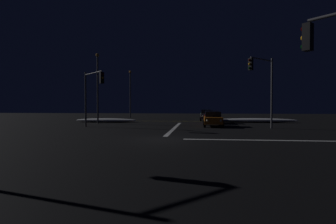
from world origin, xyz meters
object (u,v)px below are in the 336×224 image
at_px(sedan_red, 212,117).
at_px(traffic_signal_ne, 264,80).
at_px(sedan_gray, 207,115).
at_px(sedan_green, 206,114).
at_px(traffic_signal_nw, 92,88).
at_px(streetlamp_left_near, 98,83).
at_px(streetlamp_left_far, 130,91).
at_px(sedan_orange, 213,119).

relative_size(sedan_red, traffic_signal_ne, 0.64).
distance_m(sedan_gray, sedan_green, 6.65).
xyz_separation_m(traffic_signal_nw, streetlamp_left_near, (-1.95, 6.45, 1.08)).
bearing_deg(sedan_green, streetlamp_left_far, 174.03).
bearing_deg(sedan_green, sedan_gray, -90.69).
height_order(sedan_red, streetlamp_left_near, streetlamp_left_near).
relative_size(sedan_orange, sedan_red, 1.00).
distance_m(sedan_orange, sedan_red, 5.22).
xyz_separation_m(sedan_orange, streetlamp_left_near, (-13.90, 3.28, 4.22)).
bearing_deg(traffic_signal_nw, streetlamp_left_near, 106.80).
relative_size(traffic_signal_ne, streetlamp_left_near, 0.78).
bearing_deg(streetlamp_left_far, sedan_green, -5.97).
relative_size(sedan_green, traffic_signal_ne, 0.64).
bearing_deg(streetlamp_left_far, sedan_gray, -30.69).
bearing_deg(sedan_green, streetlamp_left_near, -133.24).
distance_m(sedan_green, traffic_signal_ne, 21.64).
xyz_separation_m(sedan_orange, sedan_green, (-0.20, 17.85, 0.00)).
height_order(sedan_red, traffic_signal_nw, traffic_signal_nw).
relative_size(sedan_green, streetlamp_left_far, 0.50).
height_order(sedan_gray, traffic_signal_nw, traffic_signal_nw).
bearing_deg(sedan_orange, sedan_green, 90.66).
xyz_separation_m(sedan_gray, traffic_signal_ne, (4.77, -14.12, 3.81)).
bearing_deg(sedan_green, traffic_signal_nw, -119.22).
height_order(sedan_gray, traffic_signal_ne, traffic_signal_ne).
relative_size(sedan_green, streetlamp_left_near, 0.50).
bearing_deg(sedan_orange, traffic_signal_ne, -33.13).
bearing_deg(traffic_signal_ne, sedan_gray, 108.66).
bearing_deg(sedan_orange, streetlamp_left_near, 166.73).
relative_size(sedan_gray, streetlamp_left_near, 0.50).
distance_m(sedan_orange, sedan_green, 17.85).
bearing_deg(streetlamp_left_near, traffic_signal_nw, -73.20).
distance_m(sedan_green, traffic_signal_nw, 24.28).
relative_size(sedan_red, streetlamp_left_far, 0.50).
distance_m(traffic_signal_nw, streetlamp_left_far, 22.56).
xyz_separation_m(sedan_orange, sedan_gray, (-0.28, 11.20, 0.00)).
xyz_separation_m(sedan_green, streetlamp_left_far, (-13.70, 1.43, 4.19)).
relative_size(sedan_gray, sedan_green, 1.00).
height_order(traffic_signal_ne, traffic_signal_nw, traffic_signal_ne).
xyz_separation_m(sedan_gray, streetlamp_left_far, (-13.62, 8.08, 4.19)).
distance_m(sedan_red, traffic_signal_nw, 15.09).
xyz_separation_m(streetlamp_left_far, streetlamp_left_near, (0.00, -16.00, 0.03)).
bearing_deg(sedan_gray, traffic_signal_nw, -129.10).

